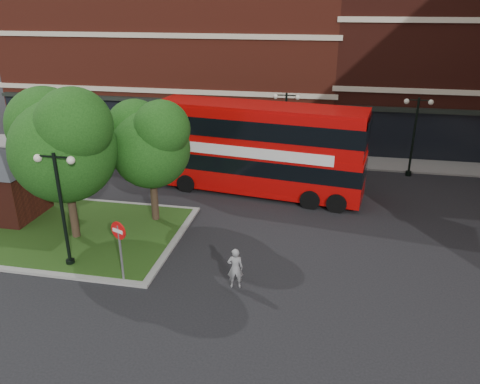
% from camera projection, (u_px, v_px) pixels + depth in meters
% --- Properties ---
extents(ground, '(120.00, 120.00, 0.00)m').
position_uv_depth(ground, '(195.00, 282.00, 18.63)').
color(ground, black).
rests_on(ground, ground).
extents(pavement_far, '(44.00, 3.00, 0.12)m').
position_uv_depth(pavement_far, '(259.00, 156.00, 33.59)').
color(pavement_far, slate).
rests_on(pavement_far, ground).
extents(terrace_far_left, '(26.00, 12.00, 14.00)m').
position_uv_depth(terrace_far_left, '(180.00, 44.00, 39.19)').
color(terrace_far_left, maroon).
rests_on(terrace_far_left, ground).
extents(terrace_far_right, '(18.00, 12.00, 16.00)m').
position_uv_depth(terrace_far_right, '(462.00, 35.00, 34.88)').
color(terrace_far_right, '#471911').
rests_on(terrace_far_right, ground).
extents(traffic_island, '(12.60, 7.60, 0.15)m').
position_uv_depth(traffic_island, '(54.00, 230.00, 22.75)').
color(traffic_island, gray).
rests_on(traffic_island, ground).
extents(kiosk, '(6.51, 6.51, 3.60)m').
position_uv_depth(kiosk, '(4.00, 175.00, 23.34)').
color(kiosk, '#471911').
rests_on(kiosk, traffic_island).
extents(tree_island_west, '(5.40, 4.71, 7.21)m').
position_uv_depth(tree_island_west, '(61.00, 140.00, 20.32)').
color(tree_island_west, '#2D2116').
rests_on(tree_island_west, ground).
extents(tree_island_east, '(4.46, 3.90, 6.29)m').
position_uv_depth(tree_island_east, '(149.00, 140.00, 22.25)').
color(tree_island_east, '#2D2116').
rests_on(tree_island_east, ground).
extents(lamp_island, '(1.72, 0.36, 5.00)m').
position_uv_depth(lamp_island, '(61.00, 205.00, 18.72)').
color(lamp_island, black).
rests_on(lamp_island, ground).
extents(lamp_far_left, '(1.72, 0.36, 5.00)m').
position_uv_depth(lamp_far_left, '(285.00, 127.00, 30.36)').
color(lamp_far_left, black).
rests_on(lamp_far_left, ground).
extents(lamp_far_right, '(1.72, 0.36, 5.00)m').
position_uv_depth(lamp_far_right, '(414.00, 133.00, 28.94)').
color(lamp_far_right, black).
rests_on(lamp_far_right, ground).
extents(bus, '(12.08, 4.35, 4.51)m').
position_uv_depth(bus, '(259.00, 143.00, 26.33)').
color(bus, '#AF0707').
rests_on(bus, ground).
extents(woman, '(0.68, 0.51, 1.69)m').
position_uv_depth(woman, '(235.00, 268.00, 18.03)').
color(woman, gray).
rests_on(woman, ground).
extents(car_silver, '(3.84, 1.96, 1.25)m').
position_uv_depth(car_silver, '(248.00, 150.00, 33.05)').
color(car_silver, '#B7B9BF').
rests_on(car_silver, ground).
extents(car_white, '(4.16, 1.50, 1.36)m').
position_uv_depth(car_white, '(326.00, 160.00, 30.69)').
color(car_white, silver).
rests_on(car_white, ground).
extents(no_entry_sign, '(0.70, 0.34, 2.65)m').
position_uv_depth(no_entry_sign, '(119.00, 240.00, 17.95)').
color(no_entry_sign, slate).
rests_on(no_entry_sign, ground).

